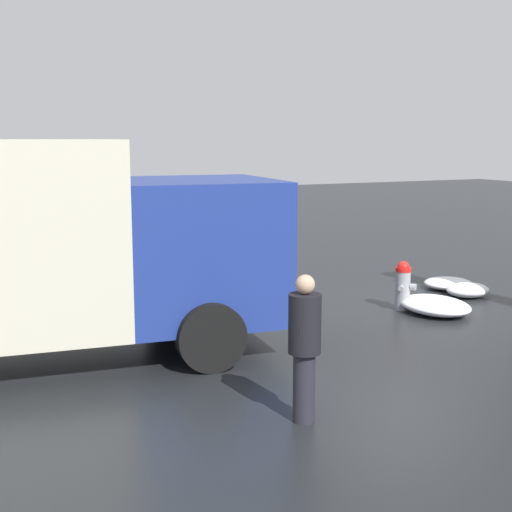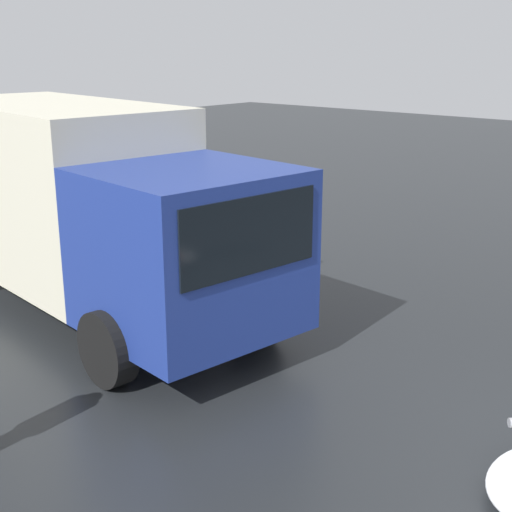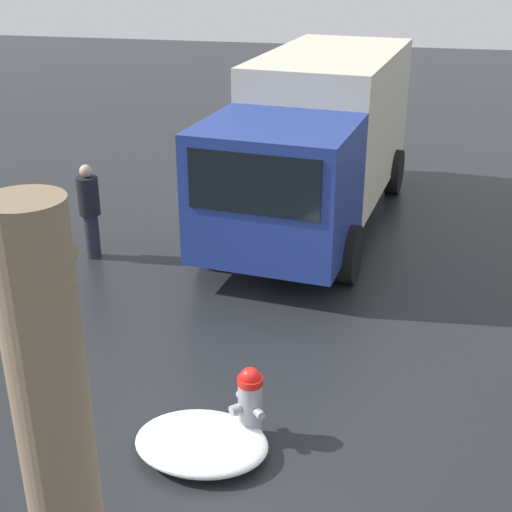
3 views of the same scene
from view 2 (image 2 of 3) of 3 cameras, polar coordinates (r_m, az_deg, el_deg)
name	(u,v)px [view 2 (image 2 of 3)]	position (r m, az deg, el deg)	size (l,w,h in m)	color
delivery_truck	(86,203)	(10.46, -13.44, 4.16)	(6.93, 3.13, 2.94)	navy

